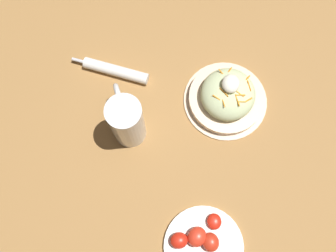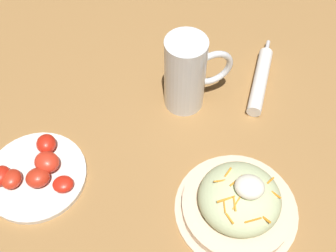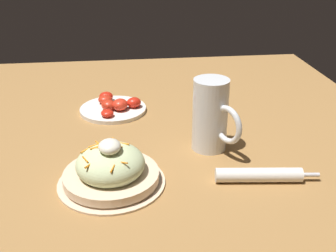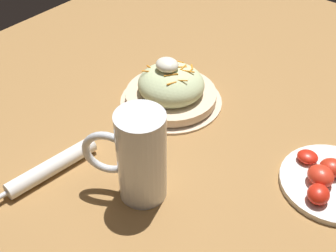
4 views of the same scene
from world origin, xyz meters
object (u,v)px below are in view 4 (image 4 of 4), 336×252
object	(u,v)px
salad_plate	(171,89)
napkin_roll	(51,167)
tomato_plate	(334,181)
beer_mug	(140,161)

from	to	relation	value
salad_plate	napkin_roll	size ratio (longest dim) A/B	1.03
napkin_roll	tomato_plate	xyz separation A→B (m)	(-0.40, -0.30, -0.00)
beer_mug	tomato_plate	xyz separation A→B (m)	(-0.25, -0.22, -0.06)
salad_plate	tomato_plate	world-z (taller)	salad_plate
salad_plate	napkin_roll	bearing A→B (deg)	84.65
salad_plate	napkin_roll	distance (m)	0.30
napkin_roll	tomato_plate	size ratio (longest dim) A/B	1.14
salad_plate	beer_mug	world-z (taller)	beer_mug
salad_plate	tomato_plate	bearing A→B (deg)	179.22
salad_plate	napkin_roll	xyz separation A→B (m)	(0.03, 0.30, -0.02)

